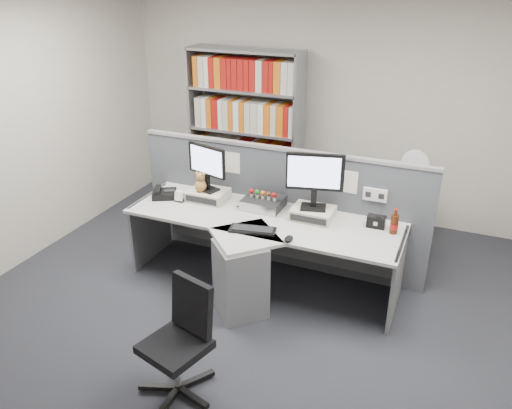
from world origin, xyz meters
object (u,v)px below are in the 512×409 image
at_px(filing_cabinet, 407,222).
at_px(office_chair, 182,337).
at_px(keyboard, 253,230).
at_px(speaker, 376,222).
at_px(desk_phone, 164,194).
at_px(desk_fan, 415,166).
at_px(desk, 254,252).
at_px(monitor_right, 315,176).
at_px(cola_bottle, 394,224).
at_px(monitor_left, 207,164).
at_px(desk_calendar, 180,197).
at_px(mouse, 289,239).
at_px(desktop_pc, 263,203).
at_px(shelving_unit, 246,133).

xyz_separation_m(filing_cabinet, office_chair, (-1.20, -2.70, 0.11)).
bearing_deg(keyboard, speaker, 26.85).
distance_m(desk_phone, desk_fan, 2.58).
height_order(desk, monitor_right, monitor_right).
height_order(desk_phone, cola_bottle, cola_bottle).
bearing_deg(desk_fan, monitor_left, -151.41).
relative_size(desk, desk_calendar, 23.29).
xyz_separation_m(monitor_left, desk_fan, (1.86, 1.02, -0.10)).
bearing_deg(monitor_left, keyboard, -33.81).
relative_size(monitor_right, keyboard, 1.23).
relative_size(desk_calendar, filing_cabinet, 0.16).
bearing_deg(keyboard, monitor_right, 47.95).
xyz_separation_m(mouse, desk_fan, (0.82, 1.52, 0.25)).
relative_size(desk_calendar, office_chair, 0.13).
distance_m(monitor_right, desktop_pc, 0.63).
distance_m(filing_cabinet, desk_fan, 0.65).
bearing_deg(desk_fan, cola_bottle, -91.20).
distance_m(desk, office_chair, 1.30).
xyz_separation_m(desk, desk_calendar, (-0.90, 0.23, 0.31)).
bearing_deg(keyboard, desk_fan, 51.38).
bearing_deg(desk, speaker, 22.83).
bearing_deg(mouse, desk_fan, 61.63).
xyz_separation_m(monitor_left, desktop_pc, (0.59, 0.04, -0.33)).
height_order(desk, office_chair, office_chair).
bearing_deg(desk_phone, keyboard, -16.46).
distance_m(cola_bottle, filing_cabinet, 1.13).
bearing_deg(desk_calendar, filing_cabinet, 29.23).
bearing_deg(office_chair, desk_fan, 66.04).
xyz_separation_m(keyboard, desk_calendar, (-0.92, 0.30, 0.04)).
distance_m(monitor_right, cola_bottle, 0.81).
xyz_separation_m(monitor_left, mouse, (1.04, -0.51, -0.36)).
xyz_separation_m(monitor_left, cola_bottle, (1.84, -0.01, -0.29)).
distance_m(monitor_left, desktop_pc, 0.67).
height_order(desk, cola_bottle, cola_bottle).
xyz_separation_m(desk_calendar, desk_fan, (2.10, 1.17, 0.23)).
distance_m(desk_calendar, shelving_unit, 1.64).
height_order(monitor_left, desk_calendar, monitor_left).
distance_m(cola_bottle, office_chair, 2.07).
bearing_deg(mouse, desk, 162.06).
bearing_deg(cola_bottle, monitor_right, 179.00).
distance_m(desk_phone, office_chair, 1.93).
bearing_deg(mouse, speaker, 40.80).
height_order(desk_calendar, shelving_unit, shelving_unit).
bearing_deg(shelving_unit, cola_bottle, -35.42).
bearing_deg(monitor_right, desktop_pc, 175.69).
relative_size(monitor_left, mouse, 4.13).
xyz_separation_m(monitor_left, desk_calendar, (-0.24, -0.16, -0.33)).
height_order(desk_phone, filing_cabinet, desk_phone).
xyz_separation_m(desk, monitor_right, (0.44, 0.38, 0.68)).
distance_m(desk, filing_cabinet, 1.85).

